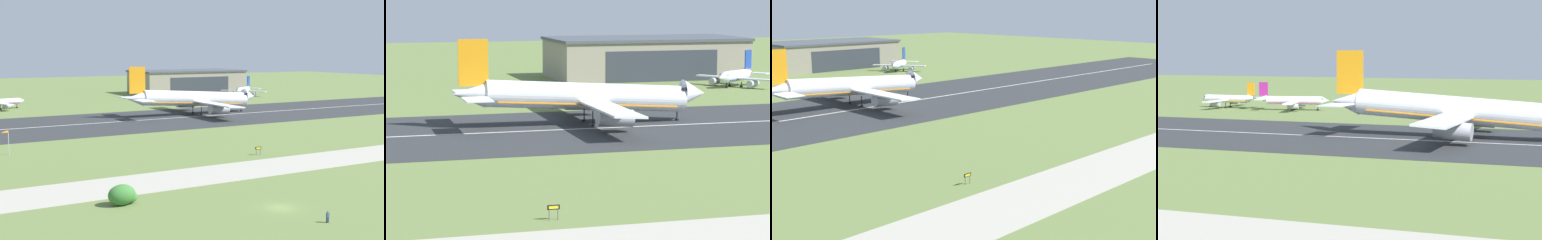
# 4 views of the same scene
# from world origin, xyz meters

# --- Properties ---
(ground_plane) EXTENTS (727.53, 727.53, 0.00)m
(ground_plane) POSITION_xyz_m (0.00, 51.60, 0.00)
(ground_plane) COLOR olive
(runway_strip) EXTENTS (487.53, 53.05, 0.06)m
(runway_strip) POSITION_xyz_m (0.00, 103.21, 0.03)
(runway_strip) COLOR #2B2D30
(runway_strip) RESTS_ON ground_plane
(runway_centreline) EXTENTS (438.78, 0.70, 0.01)m
(runway_centreline) POSITION_xyz_m (0.00, 103.21, 0.07)
(runway_centreline) COLOR silver
(runway_centreline) RESTS_ON runway_strip
(taxiway_road) EXTENTS (365.65, 13.43, 0.05)m
(taxiway_road) POSITION_xyz_m (0.00, 23.59, 0.03)
(taxiway_road) COLOR #A8A393
(taxiway_road) RESTS_ON ground_plane
(hangar_building) EXTENTS (60.50, 31.55, 12.60)m
(hangar_building) POSITION_xyz_m (93.57, 202.79, 6.32)
(hangar_building) COLOR gray
(hangar_building) RESTS_ON ground_plane
(airplane_landing) EXTENTS (53.80, 52.47, 17.83)m
(airplane_landing) POSITION_xyz_m (46.66, 109.24, 5.66)
(airplane_landing) COLOR silver
(airplane_landing) RESTS_ON ground_plane
(airplane_parked_centre) EXTENTS (19.37, 21.55, 10.16)m
(airplane_parked_centre) POSITION_xyz_m (108.63, 168.36, 3.01)
(airplane_parked_centre) COLOR silver
(airplane_parked_centre) RESTS_ON ground_plane
(shrub_clump) EXTENTS (4.90, 3.30, 3.20)m
(shrub_clump) POSITION_xyz_m (-19.87, 12.88, 1.41)
(shrub_clump) COLOR #387533
(shrub_clump) RESTS_ON ground_plane
(windsock_pole) EXTENTS (1.98, 1.44, 5.51)m
(windsock_pole) POSITION_xyz_m (-28.63, 61.85, 4.87)
(windsock_pole) COLOR #B7B7BC
(windsock_pole) RESTS_ON ground_plane
(runway_sign) EXTENTS (1.54, 0.13, 1.87)m
(runway_sign) POSITION_xyz_m (21.19, 34.80, 1.41)
(runway_sign) COLOR #4C4C51
(runway_sign) RESTS_ON ground_plane
(spectator_left) EXTENTS (0.40, 0.24, 1.62)m
(spectator_left) POSITION_xyz_m (1.30, -8.64, 0.84)
(spectator_left) COLOR #282B38
(spectator_left) RESTS_ON ground_plane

